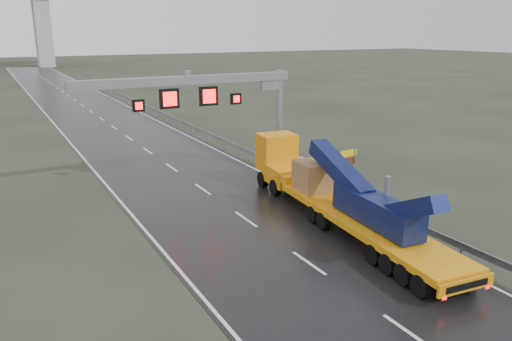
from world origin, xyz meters
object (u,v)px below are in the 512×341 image
sign_gantry (218,97)px  heavy_haul_truck (325,187)px  exit_sign_pair (348,161)px  striped_barrier (298,166)px

sign_gantry → heavy_haul_truck: size_ratio=0.85×
sign_gantry → heavy_haul_truck: 10.43m
exit_sign_pair → striped_barrier: size_ratio=2.08×
sign_gantry → exit_sign_pair: sign_gantry is taller
heavy_haul_truck → striped_barrier: bearing=72.7°
heavy_haul_truck → striped_barrier: size_ratio=14.52×
sign_gantry → striped_barrier: (5.25, -1.90, -5.01)m
exit_sign_pair → sign_gantry: bearing=128.2°
exit_sign_pair → striped_barrier: bearing=97.1°
heavy_haul_truck → exit_sign_pair: (4.32, 3.43, 0.18)m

